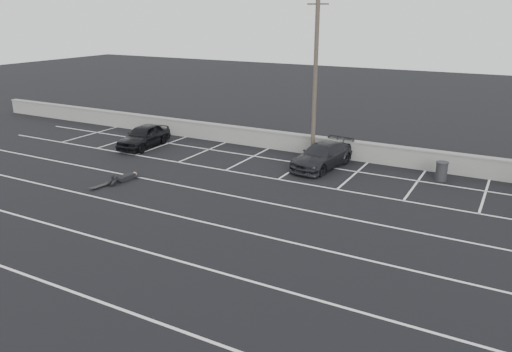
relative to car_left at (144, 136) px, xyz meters
The scene contains 9 objects.
ground 13.77m from the car_left, 50.62° to the right, with size 120.00×120.00×0.00m, color black.
seawall 9.36m from the car_left, 21.09° to the left, with size 50.00×0.45×1.06m.
stall_lines 10.68m from the car_left, 35.76° to the right, with size 36.00×20.05×0.01m.
car_left is the anchor object (origin of this frame).
car_right 10.92m from the car_left, ahead, with size 1.77×4.35×1.26m, color black.
utility_pole 10.77m from the car_left, 14.72° to the left, with size 1.15×0.23×8.66m.
trash_bin 16.78m from the car_left, ahead, with size 0.67×0.67×0.92m.
person 6.11m from the car_left, 56.98° to the right, with size 0.99×2.37×0.47m, color black, non-canonical shape.
skateboard 7.34m from the car_left, 65.42° to the right, with size 0.32×0.87×0.10m.
Camera 1 is at (11.00, -11.57, 7.74)m, focal length 35.00 mm.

